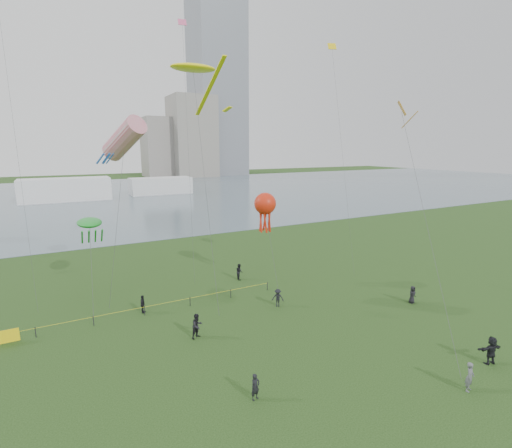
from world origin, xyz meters
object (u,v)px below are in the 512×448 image
kite_octopus (265,204)px  kite_stingray (194,69)px  kite_flyer (470,377)px  fence (64,325)px

kite_octopus → kite_stingray: bearing=141.6°
kite_stingray → kite_octopus: 14.77m
kite_flyer → kite_octopus: size_ratio=0.19×
kite_flyer → kite_octopus: (-1.92, 20.91, 7.48)m
kite_flyer → kite_octopus: kite_octopus is taller
kite_flyer → kite_stingray: kite_stingray is taller
kite_flyer → kite_octopus: bearing=73.9°
kite_flyer → kite_stingray: bearing=85.4°
fence → kite_octopus: size_ratio=2.52×
kite_flyer → fence: bearing=116.0°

